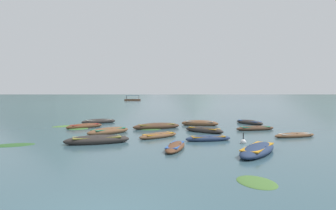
{
  "coord_description": "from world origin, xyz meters",
  "views": [
    {
      "loc": [
        2.23,
        -6.8,
        3.21
      ],
      "look_at": [
        -2.83,
        53.94,
        0.74
      ],
      "focal_mm": 30.38,
      "sensor_mm": 36.0,
      "label": 1
    }
  ],
  "objects_px": {
    "rowboat_2": "(97,140)",
    "rowboat_8": "(99,121)",
    "rowboat_6": "(85,126)",
    "rowboat_11": "(295,135)",
    "rowboat_13": "(109,131)",
    "rowboat_7": "(208,138)",
    "rowboat_9": "(255,128)",
    "rowboat_1": "(175,147)",
    "mooring_buoy": "(243,142)",
    "rowboat_10": "(157,126)",
    "rowboat_0": "(258,150)",
    "ferry_0": "(133,100)",
    "rowboat_4": "(200,123)",
    "rowboat_5": "(158,135)",
    "rowboat_12": "(204,130)",
    "rowboat_3": "(249,122)"
  },
  "relations": [
    {
      "from": "rowboat_0",
      "to": "rowboat_1",
      "type": "relative_size",
      "value": 1.3
    },
    {
      "from": "rowboat_4",
      "to": "rowboat_12",
      "type": "relative_size",
      "value": 1.06
    },
    {
      "from": "mooring_buoy",
      "to": "rowboat_7",
      "type": "bearing_deg",
      "value": 158.34
    },
    {
      "from": "rowboat_9",
      "to": "rowboat_1",
      "type": "bearing_deg",
      "value": -125.43
    },
    {
      "from": "rowboat_5",
      "to": "rowboat_6",
      "type": "bearing_deg",
      "value": 145.51
    },
    {
      "from": "rowboat_12",
      "to": "rowboat_13",
      "type": "relative_size",
      "value": 0.93
    },
    {
      "from": "rowboat_3",
      "to": "mooring_buoy",
      "type": "relative_size",
      "value": 4.59
    },
    {
      "from": "rowboat_5",
      "to": "rowboat_3",
      "type": "bearing_deg",
      "value": 49.77
    },
    {
      "from": "rowboat_7",
      "to": "rowboat_8",
      "type": "bearing_deg",
      "value": 136.53
    },
    {
      "from": "rowboat_2",
      "to": "rowboat_8",
      "type": "distance_m",
      "value": 12.82
    },
    {
      "from": "rowboat_0",
      "to": "rowboat_1",
      "type": "distance_m",
      "value": 4.53
    },
    {
      "from": "rowboat_2",
      "to": "mooring_buoy",
      "type": "relative_size",
      "value": 5.33
    },
    {
      "from": "rowboat_1",
      "to": "rowboat_3",
      "type": "bearing_deg",
      "value": 63.81
    },
    {
      "from": "rowboat_13",
      "to": "rowboat_1",
      "type": "bearing_deg",
      "value": -46.16
    },
    {
      "from": "rowboat_4",
      "to": "rowboat_6",
      "type": "xyz_separation_m",
      "value": [
        -10.79,
        -2.92,
        -0.04
      ]
    },
    {
      "from": "rowboat_5",
      "to": "rowboat_9",
      "type": "bearing_deg",
      "value": 31.53
    },
    {
      "from": "rowboat_6",
      "to": "rowboat_10",
      "type": "height_order",
      "value": "rowboat_10"
    },
    {
      "from": "rowboat_6",
      "to": "ferry_0",
      "type": "height_order",
      "value": "ferry_0"
    },
    {
      "from": "rowboat_6",
      "to": "rowboat_10",
      "type": "distance_m",
      "value": 6.78
    },
    {
      "from": "rowboat_8",
      "to": "rowboat_10",
      "type": "xyz_separation_m",
      "value": [
        6.85,
        -4.25,
        0.02
      ]
    },
    {
      "from": "rowboat_5",
      "to": "ferry_0",
      "type": "xyz_separation_m",
      "value": [
        -23.82,
        104.04,
        0.3
      ]
    },
    {
      "from": "rowboat_3",
      "to": "rowboat_5",
      "type": "relative_size",
      "value": 1.18
    },
    {
      "from": "rowboat_8",
      "to": "rowboat_13",
      "type": "relative_size",
      "value": 0.93
    },
    {
      "from": "rowboat_5",
      "to": "rowboat_8",
      "type": "height_order",
      "value": "rowboat_8"
    },
    {
      "from": "rowboat_9",
      "to": "rowboat_10",
      "type": "relative_size",
      "value": 0.81
    },
    {
      "from": "rowboat_5",
      "to": "rowboat_11",
      "type": "distance_m",
      "value": 10.03
    },
    {
      "from": "mooring_buoy",
      "to": "rowboat_10",
      "type": "bearing_deg",
      "value": 132.07
    },
    {
      "from": "rowboat_4",
      "to": "rowboat_10",
      "type": "xyz_separation_m",
      "value": [
        -4.01,
        -2.91,
        -0.0
      ]
    },
    {
      "from": "rowboat_7",
      "to": "rowboat_8",
      "type": "distance_m",
      "value": 15.38
    },
    {
      "from": "rowboat_3",
      "to": "rowboat_13",
      "type": "distance_m",
      "value": 15.22
    },
    {
      "from": "rowboat_9",
      "to": "rowboat_10",
      "type": "distance_m",
      "value": 8.75
    },
    {
      "from": "rowboat_2",
      "to": "rowboat_10",
      "type": "bearing_deg",
      "value": 70.07
    },
    {
      "from": "rowboat_2",
      "to": "rowboat_13",
      "type": "distance_m",
      "value": 4.45
    },
    {
      "from": "rowboat_6",
      "to": "rowboat_7",
      "type": "relative_size",
      "value": 1.0
    },
    {
      "from": "rowboat_7",
      "to": "mooring_buoy",
      "type": "height_order",
      "value": "mooring_buoy"
    },
    {
      "from": "rowboat_6",
      "to": "rowboat_11",
      "type": "bearing_deg",
      "value": -13.35
    },
    {
      "from": "rowboat_0",
      "to": "rowboat_6",
      "type": "distance_m",
      "value": 16.94
    },
    {
      "from": "rowboat_0",
      "to": "mooring_buoy",
      "type": "bearing_deg",
      "value": 93.89
    },
    {
      "from": "rowboat_8",
      "to": "rowboat_11",
      "type": "bearing_deg",
      "value": -25.57
    },
    {
      "from": "rowboat_0",
      "to": "rowboat_2",
      "type": "height_order",
      "value": "rowboat_2"
    },
    {
      "from": "rowboat_11",
      "to": "rowboat_13",
      "type": "bearing_deg",
      "value": 177.4
    },
    {
      "from": "rowboat_3",
      "to": "rowboat_7",
      "type": "bearing_deg",
      "value": -113.95
    },
    {
      "from": "rowboat_1",
      "to": "rowboat_6",
      "type": "xyz_separation_m",
      "value": [
        -9.03,
        9.44,
        0.03
      ]
    },
    {
      "from": "rowboat_6",
      "to": "rowboat_9",
      "type": "height_order",
      "value": "rowboat_6"
    },
    {
      "from": "rowboat_10",
      "to": "rowboat_12",
      "type": "distance_m",
      "value": 4.68
    },
    {
      "from": "rowboat_2",
      "to": "rowboat_11",
      "type": "distance_m",
      "value": 14.14
    },
    {
      "from": "rowboat_0",
      "to": "rowboat_3",
      "type": "relative_size",
      "value": 1.21
    },
    {
      "from": "ferry_0",
      "to": "rowboat_4",
      "type": "bearing_deg",
      "value": -74.25
    },
    {
      "from": "rowboat_12",
      "to": "rowboat_2",
      "type": "bearing_deg",
      "value": -140.19
    },
    {
      "from": "rowboat_1",
      "to": "ferry_0",
      "type": "distance_m",
      "value": 111.2
    }
  ]
}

